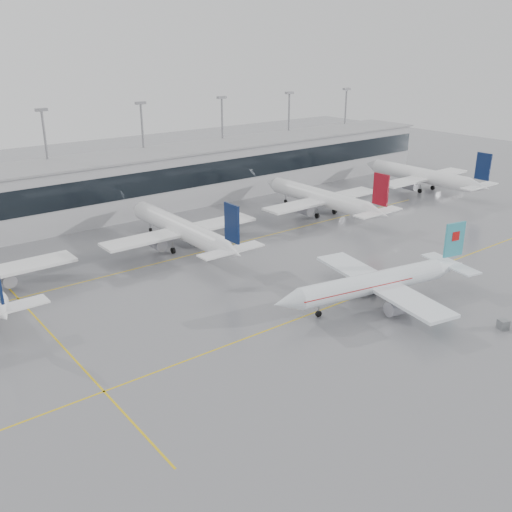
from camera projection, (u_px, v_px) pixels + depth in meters
ground at (310, 314)px, 78.19m from camera, size 320.00×320.00×0.00m
taxi_line_main at (310, 314)px, 78.19m from camera, size 120.00×0.25×0.01m
taxi_line_north at (193, 254)px, 100.33m from camera, size 120.00×0.25×0.01m
taxi_line_cross at (54, 338)px, 72.00m from camera, size 0.25×60.00×0.01m
terminal at (112, 187)px, 121.84m from camera, size 180.00×15.00×12.00m
terminal_glass at (128, 187)px, 115.74m from camera, size 180.00×0.20×5.00m
terminal_roof at (110, 158)px, 119.66m from camera, size 182.00×16.00×0.40m
light_masts at (98, 149)px, 123.69m from camera, size 156.40×1.00×22.60m
air_canada_jet at (379, 282)px, 80.66m from camera, size 33.08×25.95×10.06m
parked_jet_c at (181, 229)px, 101.75m from camera, size 29.64×36.96×11.72m
parked_jet_d at (323, 198)px, 121.89m from camera, size 29.64×36.96×11.72m
parked_jet_e at (424, 176)px, 142.04m from camera, size 29.64×36.96×11.72m
gse_unit at (503, 324)px, 74.06m from camera, size 1.56×1.50×1.25m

